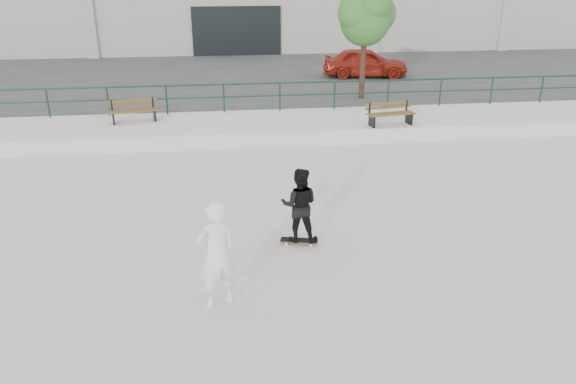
{
  "coord_description": "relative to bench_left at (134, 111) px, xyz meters",
  "views": [
    {
      "loc": [
        -1.16,
        -8.99,
        5.5
      ],
      "look_at": [
        0.2,
        2.0,
        0.94
      ],
      "focal_mm": 35.0,
      "sensor_mm": 36.0,
      "label": 1
    }
  ],
  "objects": [
    {
      "name": "seated_skater",
      "position": [
        2.71,
        -10.56,
        0.1
      ],
      "size": [
        0.82,
        0.68,
        1.93
      ],
      "primitive_type": "imported",
      "rotation": [
        0.0,
        0.0,
        3.5
      ],
      "color": "white",
      "rests_on": "ground"
    },
    {
      "name": "bench_left",
      "position": [
        0.0,
        0.0,
        0.0
      ],
      "size": [
        1.68,
        0.79,
        0.74
      ],
      "rotation": [
        0.0,
        0.0,
        0.21
      ],
      "color": "#4C371A",
      "rests_on": "ledge"
    },
    {
      "name": "skateboard",
      "position": [
        4.4,
        -8.5,
        -0.79
      ],
      "size": [
        0.81,
        0.37,
        0.09
      ],
      "rotation": [
        0.0,
        0.0,
        -0.23
      ],
      "color": "black",
      "rests_on": "ground"
    },
    {
      "name": "standing_skater",
      "position": [
        4.4,
        -8.5,
        0.02
      ],
      "size": [
        0.88,
        0.75,
        1.59
      ],
      "primitive_type": "imported",
      "rotation": [
        0.0,
        0.0,
        2.92
      ],
      "color": "black",
      "rests_on": "skateboard"
    },
    {
      "name": "tree",
      "position": [
        8.49,
        2.55,
        2.77
      ],
      "size": [
        2.36,
        2.1,
        4.19
      ],
      "color": "#462C23",
      "rests_on": "parking_strip"
    },
    {
      "name": "ledge",
      "position": [
        4.03,
        -0.41,
        -0.62
      ],
      "size": [
        30.0,
        3.0,
        0.5
      ],
      "primitive_type": "cube",
      "color": "silver",
      "rests_on": "ground"
    },
    {
      "name": "ground",
      "position": [
        4.03,
        -9.91,
        -0.87
      ],
      "size": [
        120.0,
        120.0,
        0.0
      ],
      "primitive_type": "plane",
      "color": "silver",
      "rests_on": "ground"
    },
    {
      "name": "railing",
      "position": [
        4.03,
        0.89,
        0.38
      ],
      "size": [
        28.0,
        0.06,
        1.03
      ],
      "color": "#153C25",
      "rests_on": "ledge"
    },
    {
      "name": "parking_strip",
      "position": [
        4.03,
        8.09,
        -0.62
      ],
      "size": [
        60.0,
        14.0,
        0.5
      ],
      "primitive_type": "cube",
      "color": "#373737",
      "rests_on": "ground"
    },
    {
      "name": "red_car",
      "position": [
        9.69,
        6.82,
        0.29
      ],
      "size": [
        4.08,
        2.13,
        1.32
      ],
      "primitive_type": "imported",
      "rotation": [
        0.0,
        0.0,
        1.42
      ],
      "color": "maroon",
      "rests_on": "parking_strip"
    },
    {
      "name": "bench_right",
      "position": [
        8.42,
        -1.45,
        -0.0
      ],
      "size": [
        1.65,
        0.71,
        0.74
      ],
      "rotation": [
        0.0,
        0.0,
        0.16
      ],
      "color": "#4C371A",
      "rests_on": "ledge"
    }
  ]
}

